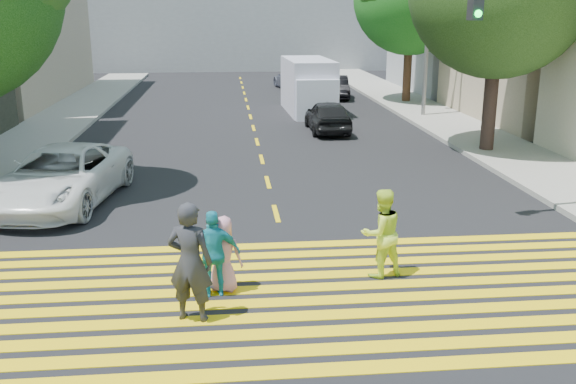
{
  "coord_description": "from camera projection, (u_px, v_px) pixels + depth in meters",
  "views": [
    {
      "loc": [
        -1.19,
        -9.02,
        4.83
      ],
      "look_at": [
        0.0,
        3.0,
        1.4
      ],
      "focal_mm": 40.0,
      "sensor_mm": 36.0,
      "label": 1
    }
  ],
  "objects": [
    {
      "name": "white_van",
      "position": [
        309.0,
        88.0,
        31.07
      ],
      "size": [
        2.22,
        5.5,
        2.56
      ],
      "rotation": [
        0.0,
        0.0,
        0.03
      ],
      "color": "silver",
      "rests_on": "ground"
    },
    {
      "name": "pedestrian_woman",
      "position": [
        381.0,
        233.0,
        11.9
      ],
      "size": [
        0.98,
        0.86,
        1.69
      ],
      "primitive_type": "imported",
      "rotation": [
        0.0,
        0.0,
        3.44
      ],
      "color": "#D5F53F",
      "rests_on": "ground"
    },
    {
      "name": "silver_car",
      "position": [
        293.0,
        79.0,
        40.71
      ],
      "size": [
        2.39,
        4.5,
        1.24
      ],
      "primitive_type": "imported",
      "rotation": [
        0.0,
        0.0,
        3.3
      ],
      "color": "gray",
      "rests_on": "ground"
    },
    {
      "name": "pedestrian_extra",
      "position": [
        214.0,
        254.0,
        11.09
      ],
      "size": [
        0.95,
        0.49,
        1.55
      ],
      "primitive_type": "imported",
      "rotation": [
        0.0,
        0.0,
        3.27
      ],
      "color": "teal",
      "rests_on": "ground"
    },
    {
      "name": "pedestrian_man",
      "position": [
        190.0,
        262.0,
        10.13
      ],
      "size": [
        0.83,
        0.66,
        1.99
      ],
      "primitive_type": "imported",
      "rotation": [
        0.0,
        0.0,
        2.86
      ],
      "color": "#2A2B30",
      "rests_on": "ground"
    },
    {
      "name": "lane_line",
      "position": [
        249.0,
        112.0,
        31.61
      ],
      "size": [
        0.12,
        34.4,
        0.01
      ],
      "color": "yellow",
      "rests_on": "ground"
    },
    {
      "name": "crosswalk",
      "position": [
        298.0,
        295.0,
        11.29
      ],
      "size": [
        13.4,
        5.3,
        0.01
      ],
      "color": "yellow",
      "rests_on": "ground"
    },
    {
      "name": "pedestrian_child",
      "position": [
        223.0,
        254.0,
        11.3
      ],
      "size": [
        0.78,
        0.63,
        1.38
      ],
      "primitive_type": "imported",
      "rotation": [
        0.0,
        0.0,
        2.82
      ],
      "color": "pink",
      "rests_on": "ground"
    },
    {
      "name": "building_right_grey",
      "position": [
        490.0,
        7.0,
        38.84
      ],
      "size": [
        10.0,
        10.0,
        10.0
      ],
      "primitive_type": "cube",
      "color": "gray",
      "rests_on": "ground"
    },
    {
      "name": "white_sedan",
      "position": [
        61.0,
        176.0,
        16.41
      ],
      "size": [
        3.22,
        5.58,
        1.46
      ],
      "primitive_type": "imported",
      "rotation": [
        0.0,
        0.0,
        -0.16
      ],
      "color": "white",
      "rests_on": "ground"
    },
    {
      "name": "ground",
      "position": [
        307.0,
        329.0,
        10.07
      ],
      "size": [
        120.0,
        120.0,
        0.0
      ],
      "primitive_type": "plane",
      "color": "black"
    },
    {
      "name": "dark_car_parked",
      "position": [
        336.0,
        87.0,
        36.36
      ],
      "size": [
        1.67,
        3.9,
        1.25
      ],
      "primitive_type": "imported",
      "rotation": [
        0.0,
        0.0,
        -0.09
      ],
      "color": "black",
      "rests_on": "ground"
    },
    {
      "name": "sidewalk_right",
      "position": [
        473.0,
        136.0,
        25.21
      ],
      "size": [
        3.0,
        60.0,
        0.15
      ],
      "primitive_type": "cube",
      "color": "gray",
      "rests_on": "ground"
    },
    {
      "name": "sidewalk_left",
      "position": [
        70.0,
        115.0,
        30.3
      ],
      "size": [
        3.0,
        40.0,
        0.15
      ],
      "primitive_type": "cube",
      "color": "gray",
      "rests_on": "ground"
    },
    {
      "name": "dark_car_near",
      "position": [
        328.0,
        116.0,
        26.26
      ],
      "size": [
        1.57,
        3.87,
        1.32
      ],
      "primitive_type": "imported",
      "rotation": [
        0.0,
        0.0,
        3.15
      ],
      "color": "black",
      "rests_on": "ground"
    }
  ]
}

